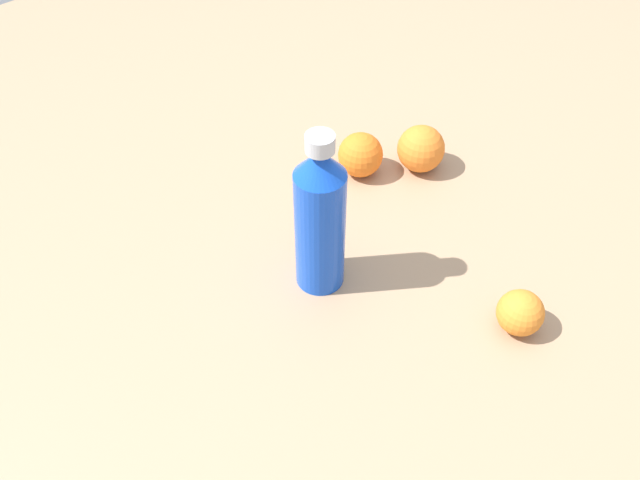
# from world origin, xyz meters

# --- Properties ---
(ground_plane) EXTENTS (2.40, 2.40, 0.00)m
(ground_plane) POSITION_xyz_m (0.00, 0.00, 0.00)
(ground_plane) COLOR #9E7F60
(water_bottle) EXTENTS (0.07, 0.07, 0.26)m
(water_bottle) POSITION_xyz_m (-0.04, 0.01, 0.12)
(water_bottle) COLOR blue
(water_bottle) RESTS_ON ground_plane
(orange_0) EXTENTS (0.08, 0.08, 0.08)m
(orange_0) POSITION_xyz_m (-0.11, 0.31, 0.04)
(orange_0) COLOR orange
(orange_0) RESTS_ON ground_plane
(orange_1) EXTENTS (0.06, 0.06, 0.06)m
(orange_1) POSITION_xyz_m (0.21, 0.14, 0.03)
(orange_1) COLOR orange
(orange_1) RESTS_ON ground_plane
(orange_2) EXTENTS (0.08, 0.08, 0.08)m
(orange_2) POSITION_xyz_m (-0.17, 0.23, 0.04)
(orange_2) COLOR orange
(orange_2) RESTS_ON ground_plane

